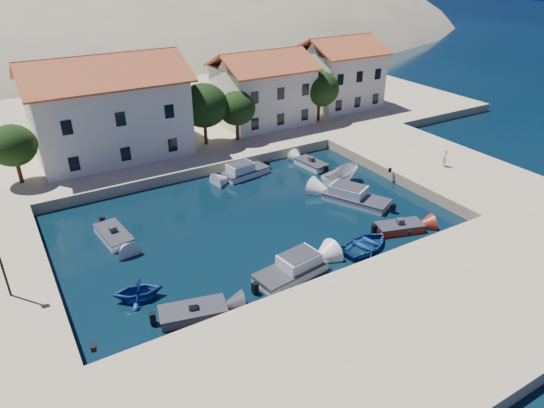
{
  "coord_description": "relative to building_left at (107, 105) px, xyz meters",
  "views": [
    {
      "loc": [
        -15.98,
        -19.83,
        19.24
      ],
      "look_at": [
        0.95,
        8.43,
        2.0
      ],
      "focal_mm": 32.0,
      "sensor_mm": 36.0,
      "label": 1
    }
  ],
  "objects": [
    {
      "name": "motorboat_grey_sw",
      "position": [
        -2.48,
        -26.23,
        -5.64
      ],
      "size": [
        4.27,
        2.65,
        1.25
      ],
      "rotation": [
        0.0,
        0.0,
        -0.24
      ],
      "color": "#333338",
      "rests_on": "ground"
    },
    {
      "name": "motorboat_white_ne",
      "position": [
        16.44,
        -11.39,
        -5.64
      ],
      "size": [
        2.1,
        3.76,
        1.25
      ],
      "rotation": [
        0.0,
        0.0,
        1.69
      ],
      "color": "silver",
      "rests_on": "ground"
    },
    {
      "name": "bollards",
      "position": [
        8.8,
        -24.13,
        -4.79
      ],
      "size": [
        29.36,
        9.56,
        0.3
      ],
      "color": "black",
      "rests_on": "ground"
    },
    {
      "name": "motorboat_red_se",
      "position": [
        15.08,
        -25.18,
        -5.64
      ],
      "size": [
        3.94,
        2.6,
        1.25
      ],
      "rotation": [
        0.0,
        0.0,
        -0.3
      ],
      "color": "maroon",
      "rests_on": "ground"
    },
    {
      "name": "building_right",
      "position": [
        30.0,
        2.0,
        -0.46
      ],
      "size": [
        9.45,
        8.4,
        8.8
      ],
      "color": "beige",
      "rests_on": "quay_north"
    },
    {
      "name": "motorboat_white_west",
      "position": [
        -4.18,
        -15.0,
        -5.64
      ],
      "size": [
        2.19,
        4.2,
        1.25
      ],
      "rotation": [
        0.0,
        0.0,
        -1.47
      ],
      "color": "silver",
      "rests_on": "ground"
    },
    {
      "name": "pedestrian",
      "position": [
        25.99,
        -19.64,
        -4.1
      ],
      "size": [
        0.73,
        0.69,
        1.67
      ],
      "primitive_type": "imported",
      "rotation": [
        0.0,
        0.0,
        3.81
      ],
      "color": "beige",
      "rests_on": "quay_east"
    },
    {
      "name": "quay_north",
      "position": [
        8.0,
        10.0,
        -5.44
      ],
      "size": [
        80.0,
        36.0,
        1.0
      ],
      "primitive_type": "cube",
      "color": "#CEB78D",
      "rests_on": "ground"
    },
    {
      "name": "ground",
      "position": [
        6.0,
        -28.0,
        -5.94
      ],
      "size": [
        400.0,
        400.0,
        0.0
      ],
      "primitive_type": "plane",
      "color": "black",
      "rests_on": "ground"
    },
    {
      "name": "rowboat_south",
      "position": [
        11.21,
        -25.77,
        -5.94
      ],
      "size": [
        4.85,
        3.87,
        0.9
      ],
      "primitive_type": "imported",
      "rotation": [
        0.0,
        0.0,
        1.76
      ],
      "color": "navy",
      "rests_on": "ground"
    },
    {
      "name": "cabin_cruiser_north",
      "position": [
        9.8,
        -9.87,
        -5.46
      ],
      "size": [
        4.81,
        2.61,
        1.6
      ],
      "rotation": [
        0.0,
        0.0,
        3.3
      ],
      "color": "silver",
      "rests_on": "ground"
    },
    {
      "name": "cabin_cruiser_east",
      "position": [
        15.25,
        -19.79,
        -5.46
      ],
      "size": [
        4.56,
        6.09,
        1.6
      ],
      "rotation": [
        0.0,
        0.0,
        2.03
      ],
      "color": "silver",
      "rests_on": "ground"
    },
    {
      "name": "building_left",
      "position": [
        0.0,
        0.0,
        0.0
      ],
      "size": [
        14.7,
        9.45,
        9.7
      ],
      "color": "beige",
      "rests_on": "quay_north"
    },
    {
      "name": "cabin_cruiser_south",
      "position": [
        4.66,
        -25.82,
        -5.46
      ],
      "size": [
        5.32,
        2.84,
        1.6
      ],
      "rotation": [
        0.0,
        0.0,
        0.14
      ],
      "color": "silver",
      "rests_on": "ground"
    },
    {
      "name": "building_mid",
      "position": [
        18.0,
        1.0,
        -0.71
      ],
      "size": [
        10.5,
        8.4,
        8.3
      ],
      "color": "beige",
      "rests_on": "quay_north"
    },
    {
      "name": "boat_east",
      "position": [
        16.19,
        -16.19,
        -5.94
      ],
      "size": [
        4.89,
        2.65,
        1.79
      ],
      "primitive_type": "imported",
      "rotation": [
        0.0,
        0.0,
        1.78
      ],
      "color": "silver",
      "rests_on": "ground"
    },
    {
      "name": "rowboat_west",
      "position": [
        -4.77,
        -22.95,
        -5.94
      ],
      "size": [
        3.63,
        3.33,
        1.62
      ],
      "primitive_type": "imported",
      "rotation": [
        0.0,
        0.0,
        -1.82
      ],
      "color": "navy",
      "rests_on": "ground"
    },
    {
      "name": "trees",
      "position": [
        10.51,
        -2.54,
        -1.1
      ],
      "size": [
        37.3,
        5.3,
        6.45
      ],
      "color": "#382314",
      "rests_on": "quay_north"
    },
    {
      "name": "hills",
      "position": [
        26.64,
        95.62,
        -29.34
      ],
      "size": [
        254.0,
        176.0,
        99.0
      ],
      "color": "gray",
      "rests_on": "ground"
    },
    {
      "name": "quay_south",
      "position": [
        6.0,
        -34.0,
        -5.44
      ],
      "size": [
        52.0,
        12.0,
        1.0
      ],
      "primitive_type": "cube",
      "color": "#CEB78D",
      "rests_on": "ground"
    },
    {
      "name": "quay_east",
      "position": [
        26.5,
        -18.0,
        -5.44
      ],
      "size": [
        11.0,
        20.0,
        1.0
      ],
      "primitive_type": "cube",
      "color": "#CEB78D",
      "rests_on": "ground"
    }
  ]
}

